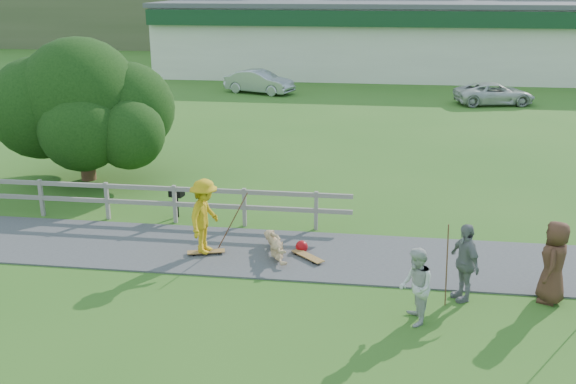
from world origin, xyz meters
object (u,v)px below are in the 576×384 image
skater_fallen (276,245)px  car_silver (259,82)px  spectator_b (464,262)px  spectator_c (554,262)px  tree (84,126)px  skater_rider (205,220)px  bbq (177,203)px  spectator_a (416,287)px  car_white (494,94)px

skater_fallen → car_silver: (-4.76, 23.92, 0.40)m
spectator_b → spectator_c: bearing=71.4°
car_silver → tree: tree is taller
skater_fallen → spectator_b: 4.65m
skater_fallen → spectator_b: bearing=-40.6°
skater_fallen → tree: tree is taller
spectator_c → tree: (-13.57, 7.05, 0.98)m
skater_rider → bbq: bearing=41.1°
skater_rider → spectator_b: 6.23m
spectator_a → bbq: spectator_a is taller
tree → spectator_c: bearing=-27.5°
skater_rider → car_white: 24.55m
skater_fallen → bbq: bbq is taller
spectator_a → car_silver: spectator_a is taller
skater_fallen → car_white: (8.78, 22.01, 0.30)m
car_white → bbq: car_white is taller
car_silver → car_white: (13.53, -1.91, -0.10)m
spectator_b → skater_rider: bearing=-127.1°
bbq → spectator_c: bearing=-11.6°
spectator_a → bbq: bearing=-136.0°
tree → skater_fallen: bearing=-36.8°
tree → car_silver: bearing=81.8°
bbq → tree: bearing=153.5°
spectator_a → skater_fallen: bearing=-138.5°
spectator_c → skater_fallen: bearing=-84.0°
skater_rider → spectator_c: 8.02m
skater_fallen → car_white: size_ratio=0.38×
car_white → tree: tree is taller
skater_rider → bbq: size_ratio=2.26×
spectator_c → bbq: bearing=-92.8°
skater_rider → spectator_a: 5.65m
car_white → tree: 23.12m
skater_rider → car_white: skater_rider is taller
tree → spectator_a: bearing=-38.2°
spectator_b → tree: (-11.72, 7.20, 1.03)m
skater_rider → spectator_b: size_ratio=1.09×
spectator_b → spectator_c: (1.85, 0.15, 0.04)m
spectator_b → car_silver: 27.14m
skater_fallen → tree: size_ratio=0.25×
spectator_b → tree: 13.79m
car_white → tree: size_ratio=0.67×
skater_rider → bbq: (-1.52, 2.56, -0.53)m
skater_fallen → spectator_c: (6.16, -1.50, 0.61)m
car_silver → bbq: size_ratio=5.08×
skater_fallen → spectator_a: spectator_a is taller
bbq → spectator_b: bearing=-17.3°
skater_rider → car_white: bearing=-15.0°
spectator_c → car_silver: size_ratio=0.43×
skater_fallen → tree: (-7.41, 5.55, 1.59)m
skater_rider → tree: tree is taller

